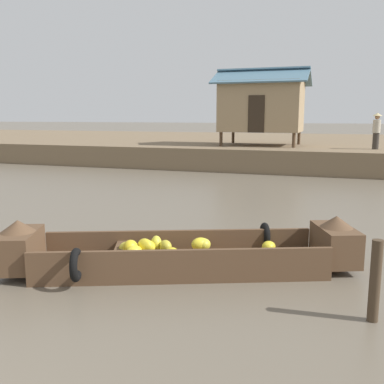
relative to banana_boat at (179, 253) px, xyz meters
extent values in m
plane|color=#665B4C|center=(-0.63, 4.22, -0.31)|extent=(300.00, 300.00, 0.00)
cube|color=#756047|center=(-0.63, 22.80, 0.24)|extent=(160.00, 20.00, 1.08)
cube|color=brown|center=(0.02, 0.00, -0.25)|extent=(4.92, 2.97, 0.12)
cube|color=brown|center=(-0.20, 0.55, 0.03)|extent=(4.47, 1.88, 0.43)
cube|color=brown|center=(0.25, -0.54, 0.03)|extent=(4.47, 1.88, 0.43)
cube|color=brown|center=(2.51, 1.01, 0.12)|extent=(0.93, 1.21, 0.60)
cone|color=brown|center=(2.51, 1.01, 0.52)|extent=(0.73, 0.73, 0.20)
cube|color=brown|center=(-2.46, -1.01, 0.12)|extent=(0.93, 1.21, 0.60)
cone|color=brown|center=(-2.46, -1.01, 0.52)|extent=(0.73, 0.73, 0.20)
cube|color=brown|center=(-0.92, -0.38, 0.05)|extent=(0.61, 1.13, 0.05)
torus|color=black|center=(1.25, 1.27, 0.07)|extent=(0.31, 0.53, 0.52)
torus|color=black|center=(-1.20, -1.26, 0.07)|extent=(0.31, 0.53, 0.52)
ellipsoid|color=yellow|center=(-0.47, 0.11, 0.10)|extent=(0.28, 0.32, 0.27)
ellipsoid|color=yellow|center=(-0.55, -0.18, 0.13)|extent=(0.35, 0.28, 0.26)
ellipsoid|color=yellow|center=(-0.76, -0.31, 0.11)|extent=(0.29, 0.31, 0.27)
ellipsoid|color=yellow|center=(0.00, -0.35, 0.07)|extent=(0.28, 0.34, 0.25)
ellipsoid|color=yellow|center=(-0.63, -0.43, 0.07)|extent=(0.34, 0.37, 0.24)
ellipsoid|color=yellow|center=(-0.56, -0.03, 0.07)|extent=(0.40, 0.41, 0.22)
ellipsoid|color=yellow|center=(1.39, 0.87, 0.00)|extent=(0.28, 0.31, 0.20)
ellipsoid|color=yellow|center=(0.27, 0.34, 0.09)|extent=(0.39, 0.38, 0.23)
ellipsoid|color=yellow|center=(-0.85, -0.23, 0.07)|extent=(0.36, 0.32, 0.23)
ellipsoid|color=yellow|center=(0.32, 0.37, 0.08)|extent=(0.26, 0.27, 0.21)
ellipsoid|color=gold|center=(-0.26, 0.04, 0.08)|extent=(0.33, 0.32, 0.23)
cylinder|color=#4C3826|center=(-3.35, 15.05, 1.13)|extent=(0.16, 0.16, 0.71)
cylinder|color=#4C3826|center=(0.30, 15.05, 1.13)|extent=(0.16, 0.16, 0.71)
cylinder|color=#4C3826|center=(-3.35, 17.67, 1.13)|extent=(0.16, 0.16, 0.71)
cylinder|color=#4C3826|center=(0.30, 17.67, 1.13)|extent=(0.16, 0.16, 0.71)
cube|color=#9E8460|center=(-1.53, 16.36, 2.76)|extent=(4.05, 3.02, 2.55)
cube|color=#2D2319|center=(-1.53, 14.83, 2.39)|extent=(0.80, 0.04, 1.80)
cube|color=slate|center=(-1.53, 15.60, 4.29)|extent=(4.75, 2.01, 0.87)
cube|color=slate|center=(-1.53, 17.12, 4.29)|extent=(4.75, 2.01, 0.87)
cylinder|color=#332D28|center=(3.99, 15.23, 1.15)|extent=(0.28, 0.28, 0.75)
cylinder|color=#B7AD99|center=(3.99, 15.23, 1.83)|extent=(0.34, 0.34, 0.60)
sphere|color=#9E7556|center=(3.99, 15.23, 2.25)|extent=(0.22, 0.22, 0.22)
cone|color=tan|center=(3.99, 15.23, 2.37)|extent=(0.44, 0.44, 0.14)
cylinder|color=#423323|center=(3.02, -0.95, 0.24)|extent=(0.14, 0.14, 1.08)
camera|label=1|loc=(2.52, -6.69, 2.31)|focal=40.93mm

